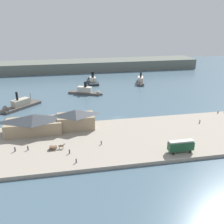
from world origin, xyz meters
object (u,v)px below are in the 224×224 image
(street_tram, at_px, (181,146))
(pedestrian_near_cart, at_px, (76,161))
(pedestrian_at_waters_edge, at_px, (101,143))
(pedestrian_by_tram, at_px, (200,121))
(ferry_shed_central_terminal, at_px, (76,119))
(pedestrian_near_west_shed, at_px, (28,148))
(horse_cart, at_px, (56,147))
(ferry_approaching_east, at_px, (16,107))
(ferry_shed_customs_shed, at_px, (34,124))
(ferry_mid_harbor, at_px, (88,92))
(pedestrian_walking_east, at_px, (15,149))
(mooring_post_west, at_px, (218,112))
(ferry_moored_west, at_px, (141,82))
(ferry_outer_harbor, at_px, (92,81))
(pedestrian_standing_center, at_px, (69,151))

(street_tram, xyz_separation_m, pedestrian_near_cart, (-34.85, -0.03, -1.79))
(street_tram, height_order, pedestrian_at_waters_edge, street_tram)
(pedestrian_by_tram, relative_size, pedestrian_near_cart, 1.02)
(ferry_shed_central_terminal, height_order, pedestrian_near_west_shed, ferry_shed_central_terminal)
(horse_cart, height_order, ferry_approaching_east, ferry_approaching_east)
(ferry_shed_customs_shed, bearing_deg, horse_cart, -60.86)
(pedestrian_near_cart, distance_m, ferry_mid_harbor, 76.90)
(ferry_shed_customs_shed, distance_m, horse_cart, 17.87)
(ferry_shed_customs_shed, distance_m, pedestrian_walking_east, 15.47)
(mooring_post_west, bearing_deg, ferry_moored_west, 106.91)
(ferry_shed_customs_shed, distance_m, mooring_post_west, 82.95)
(street_tram, relative_size, ferry_outer_harbor, 0.51)
(ferry_mid_harbor, bearing_deg, pedestrian_near_cart, -98.67)
(horse_cart, height_order, pedestrian_at_waters_edge, horse_cart)
(mooring_post_west, xyz_separation_m, ferry_mid_harbor, (-56.32, 45.48, -0.14))
(pedestrian_by_tram, height_order, ferry_outer_harbor, ferry_outer_harbor)
(pedestrian_walking_east, distance_m, ferry_mid_harbor, 72.20)
(pedestrian_near_cart, distance_m, ferry_moored_west, 105.03)
(pedestrian_near_west_shed, relative_size, ferry_moored_west, 0.10)
(horse_cart, bearing_deg, ferry_shed_customs_shed, 119.14)
(pedestrian_by_tram, distance_m, ferry_mid_harbor, 68.86)
(pedestrian_walking_east, xyz_separation_m, ferry_outer_harbor, (37.10, 91.93, -0.61))
(horse_cart, relative_size, pedestrian_walking_east, 3.14)
(street_tram, distance_m, horse_cart, 42.28)
(pedestrian_standing_center, distance_m, ferry_approaching_east, 56.69)
(pedestrian_by_tram, height_order, ferry_moored_west, ferry_moored_west)
(street_tram, height_order, ferry_moored_west, ferry_moored_west)
(ferry_mid_harbor, bearing_deg, ferry_shed_customs_shed, -117.55)
(ferry_shed_customs_shed, xyz_separation_m, pedestrian_walking_east, (-5.13, -14.31, -2.88))
(pedestrian_by_tram, relative_size, pedestrian_standing_center, 0.96)
(horse_cart, relative_size, pedestrian_near_cart, 3.49)
(horse_cart, height_order, pedestrian_by_tram, horse_cart)
(ferry_shed_customs_shed, bearing_deg, mooring_post_west, 3.56)
(pedestrian_near_cart, relative_size, pedestrian_standing_center, 0.94)
(ferry_mid_harbor, relative_size, ferry_outer_harbor, 1.23)
(pedestrian_standing_center, bearing_deg, ferry_approaching_east, 115.97)
(street_tram, xyz_separation_m, pedestrian_standing_center, (-36.72, 6.10, -1.74))
(pedestrian_near_cart, height_order, pedestrian_standing_center, pedestrian_standing_center)
(pedestrian_by_tram, bearing_deg, ferry_moored_west, 93.79)
(pedestrian_near_west_shed, bearing_deg, pedestrian_standing_center, -19.77)
(ferry_shed_central_terminal, xyz_separation_m, street_tram, (33.33, -26.55, -1.35))
(ferry_mid_harbor, bearing_deg, pedestrian_at_waters_edge, -91.83)
(horse_cart, height_order, ferry_outer_harbor, ferry_outer_harbor)
(horse_cart, bearing_deg, ferry_shed_central_terminal, 65.02)
(pedestrian_standing_center, xyz_separation_m, mooring_post_west, (69.78, 24.41, -0.32))
(pedestrian_near_cart, distance_m, mooring_post_west, 74.46)
(ferry_shed_customs_shed, relative_size, ferry_mid_harbor, 1.03)
(ferry_moored_west, bearing_deg, ferry_outer_harbor, 162.42)
(pedestrian_by_tram, relative_size, mooring_post_west, 1.80)
(pedestrian_standing_center, bearing_deg, pedestrian_at_waters_edge, 20.54)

